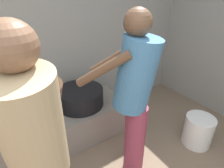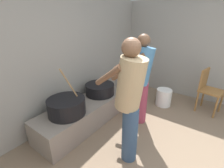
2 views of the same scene
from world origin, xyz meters
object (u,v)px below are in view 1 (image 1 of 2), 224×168
at_px(cooking_pot_secondary, 80,97).
at_px(cook_in_tan_shirt, 39,155).
at_px(cooking_pot_main, 2,122).
at_px(bucket_white_plastic, 198,131).
at_px(cook_in_blue_shirt, 134,93).

xyz_separation_m(cooking_pot_secondary, cook_in_tan_shirt, (-0.66, -1.01, 0.39)).
xyz_separation_m(cooking_pot_main, bucket_white_plastic, (1.89, -0.90, -0.35)).
bearing_deg(cook_in_tan_shirt, cooking_pot_secondary, 57.02).
bearing_deg(cook_in_blue_shirt, cooking_pot_secondary, 102.97).
bearing_deg(cooking_pot_secondary, cooking_pot_main, -177.01).
xyz_separation_m(cook_in_tan_shirt, cook_in_blue_shirt, (0.84, 0.24, -0.01)).
relative_size(cooking_pot_main, cook_in_tan_shirt, 0.45).
bearing_deg(cooking_pot_secondary, cook_in_blue_shirt, -77.03).
relative_size(cooking_pot_secondary, bucket_white_plastic, 1.49).
height_order(cooking_pot_main, cooking_pot_secondary, cooking_pot_main).
bearing_deg(bucket_white_plastic, cooking_pot_main, 154.46).
relative_size(cook_in_tan_shirt, cook_in_blue_shirt, 1.01).
bearing_deg(cooking_pot_main, cook_in_blue_shirt, -35.64).
distance_m(cooking_pot_main, bucket_white_plastic, 2.12).
distance_m(cooking_pot_secondary, bucket_white_plastic, 1.45).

